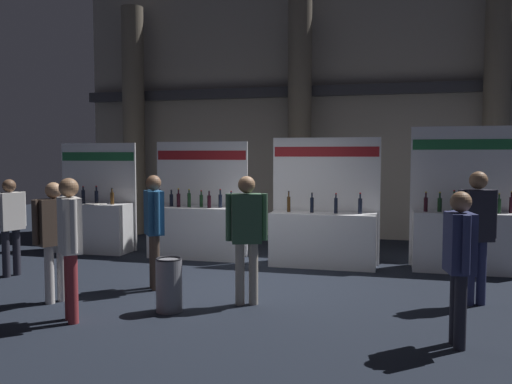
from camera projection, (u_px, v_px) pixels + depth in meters
ground_plane at (249, 285)px, 8.15m from camera, size 24.00×24.00×0.00m
hall_colonnade at (303, 108)px, 12.74m from camera, size 11.23×1.08×6.34m
exhibitor_booth_0 at (92, 223)px, 10.93m from camera, size 1.71×0.73×2.24m
exhibitor_booth_1 at (197, 227)px, 10.32m from camera, size 1.89×0.66×2.25m
exhibitor_booth_2 at (323, 234)px, 9.52m from camera, size 1.96×0.66×2.31m
exhibitor_booth_3 at (467, 235)px, 9.09m from camera, size 1.88×0.66×2.49m
trash_bin at (169, 285)px, 6.77m from camera, size 0.33×0.33×0.69m
visitor_0 at (70, 237)px, 6.31m from camera, size 0.42×0.42×1.73m
visitor_2 at (10, 219)px, 8.69m from camera, size 0.35×0.55×1.60m
visitor_3 at (247, 229)px, 7.03m from camera, size 0.53×0.33×1.72m
visitor_4 at (154, 222)px, 7.85m from camera, size 0.40×0.44×1.70m
visitor_5 at (477, 225)px, 7.00m from camera, size 0.51×0.37×1.78m
visitor_6 at (54, 231)px, 7.14m from camera, size 0.40×0.53×1.63m
visitor_7 at (459, 255)px, 5.47m from camera, size 0.31×0.53×1.63m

